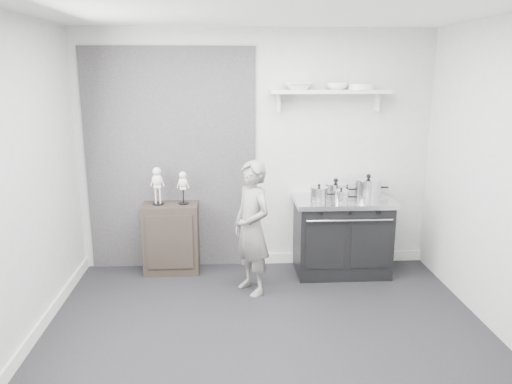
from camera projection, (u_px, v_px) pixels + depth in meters
ground at (268, 342)px, 4.23m from camera, size 4.00×4.00×0.00m
room_shell at (256, 149)px, 3.98m from camera, size 4.02×3.62×2.71m
wall_shelf at (329, 93)px, 5.42m from camera, size 1.30×0.26×0.24m
stove at (342, 235)px, 5.61m from camera, size 1.08×0.67×0.87m
side_cabinet at (171, 238)px, 5.64m from camera, size 0.61×0.36×0.80m
child at (252, 228)px, 5.05m from camera, size 0.55×0.60×1.39m
pot_front_left at (319, 194)px, 5.41m from camera, size 0.28×0.20×0.19m
pot_back_left at (336, 189)px, 5.64m from camera, size 0.38×0.29×0.20m
pot_back_right at (368, 187)px, 5.63m from camera, size 0.39×0.30×0.25m
pot_front_center at (341, 196)px, 5.34m from camera, size 0.25×0.17×0.16m
skeleton_full at (157, 183)px, 5.48m from camera, size 0.14×0.09×0.49m
skeleton_torso at (183, 185)px, 5.51m from camera, size 0.12×0.08×0.42m
bowl_large at (298, 86)px, 5.38m from camera, size 0.31×0.31×0.08m
bowl_small at (337, 86)px, 5.41m from camera, size 0.23×0.23×0.07m
plate_stack at (361, 87)px, 5.42m from camera, size 0.29×0.29×0.06m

